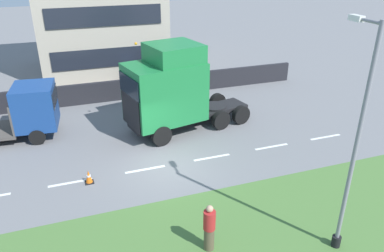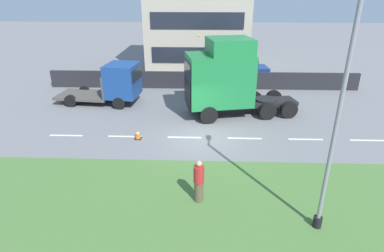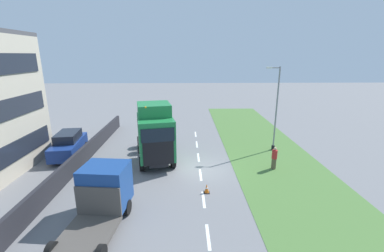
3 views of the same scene
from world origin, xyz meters
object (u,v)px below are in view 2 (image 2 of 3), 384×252
lamp_post (333,133)px  flatbed_truck (116,83)px  lorry_cab (224,78)px  parked_car (239,71)px  pedestrian (199,182)px  traffic_cone_lead (138,134)px

lamp_post → flatbed_truck: bearing=39.2°
lorry_cab → flatbed_truck: 7.34m
parked_car → pedestrian: (-16.29, 3.01, -0.15)m
flatbed_truck → parked_car: (5.58, -8.73, -0.46)m
lorry_cab → lamp_post: lamp_post is taller
flatbed_truck → pedestrian: flatbed_truck is taller
pedestrian → lorry_cab: bearing=-8.5°
lorry_cab → lamp_post: (-10.03, -2.66, 1.07)m
lorry_cab → flatbed_truck: (1.86, 7.04, -0.91)m
traffic_cone_lead → lorry_cab: bearing=-52.0°
lamp_post → parked_car: bearing=3.2°
lorry_cab → parked_car: size_ratio=1.44×
lorry_cab → pedestrian: 9.07m
flatbed_truck → lorry_cab: bearing=80.9°
flatbed_truck → pedestrian: size_ratio=3.39×
flatbed_truck → parked_car: bearing=128.3°
lorry_cab → lamp_post: bearing=-177.1°
pedestrian → lamp_post: bearing=-106.6°
flatbed_truck → parked_car: 10.37m
lamp_post → pedestrian: bearing=73.4°
parked_car → lorry_cab: bearing=160.4°
lamp_post → pedestrian: 4.89m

